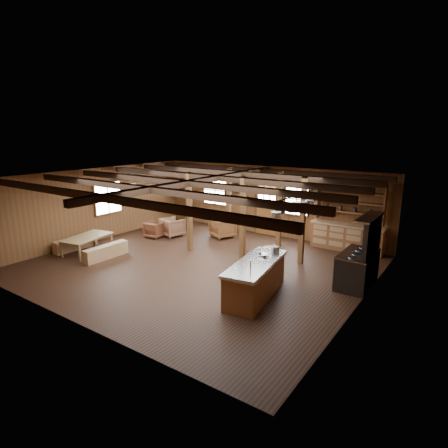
{
  "coord_description": "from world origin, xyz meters",
  "views": [
    {
      "loc": [
        7.1,
        -8.83,
        4.17
      ],
      "look_at": [
        0.48,
        0.71,
        1.27
      ],
      "focal_mm": 30.0,
      "sensor_mm": 36.0,
      "label": 1
    }
  ],
  "objects": [
    {
      "name": "back_door",
      "position": [
        0.0,
        4.45,
        0.88
      ],
      "size": [
        1.02,
        0.08,
        2.15
      ],
      "color": "brown",
      "rests_on": "floor"
    },
    {
      "name": "back_counter",
      "position": [
        3.4,
        4.2,
        0.6
      ],
      "size": [
        2.55,
        0.6,
        2.45
      ],
      "color": "brown",
      "rests_on": "floor"
    },
    {
      "name": "ceiling_joists",
      "position": [
        0.0,
        0.18,
        2.68
      ],
      "size": [
        9.8,
        8.82,
        0.18
      ],
      "color": "black",
      "rests_on": "ceiling"
    },
    {
      "name": "armchair_a",
      "position": [
        -3.45,
        1.49,
        0.32
      ],
      "size": [
        0.75,
        0.77,
        0.63
      ],
      "primitive_type": "imported",
      "rotation": [
        0.0,
        0.0,
        3.26
      ],
      "color": "brown",
      "rests_on": "floor"
    },
    {
      "name": "kitchen_island",
      "position": [
        2.66,
        -1.02,
        0.48
      ],
      "size": [
        1.26,
        2.61,
        1.2
      ],
      "rotation": [
        0.0,
        0.0,
        0.16
      ],
      "color": "brown",
      "rests_on": "floor"
    },
    {
      "name": "room",
      "position": [
        0.0,
        0.0,
        1.4
      ],
      "size": [
        10.04,
        9.04,
        2.84
      ],
      "color": "black",
      "rests_on": "ground"
    },
    {
      "name": "bench_aisle",
      "position": [
        -2.95,
        -1.29,
        0.23
      ],
      "size": [
        0.31,
        1.64,
        0.45
      ],
      "primitive_type": "cube",
      "color": "#956A44",
      "rests_on": "floor"
    },
    {
      "name": "window_back_right",
      "position": [
        1.3,
        4.46,
        1.6
      ],
      "size": [
        1.02,
        0.06,
        1.32
      ],
      "color": "white",
      "rests_on": "wall_back"
    },
    {
      "name": "commercial_range",
      "position": [
        4.65,
        1.18,
        0.64
      ],
      "size": [
        0.83,
        1.62,
        2.0
      ],
      "color": "#313134",
      "rests_on": "floor"
    },
    {
      "name": "pendant_lamps",
      "position": [
        -2.25,
        1.0,
        2.25
      ],
      "size": [
        1.86,
        2.36,
        0.66
      ],
      "color": "#313134",
      "rests_on": "ceiling"
    },
    {
      "name": "armchair_b",
      "position": [
        -1.21,
        3.06,
        0.39
      ],
      "size": [
        1.11,
        1.13,
        0.78
      ],
      "primitive_type": "imported",
      "rotation": [
        0.0,
        0.0,
        2.72
      ],
      "color": "brown",
      "rests_on": "floor"
    },
    {
      "name": "armchair_c",
      "position": [
        -3.0,
        2.03,
        0.37
      ],
      "size": [
        0.98,
        0.99,
        0.74
      ],
      "primitive_type": "imported",
      "rotation": [
        0.0,
        0.0,
        2.88
      ],
      "color": "brown",
      "rests_on": "floor"
    },
    {
      "name": "bowl",
      "position": [
        2.58,
        -0.52,
        0.97
      ],
      "size": [
        0.27,
        0.27,
        0.07
      ],
      "primitive_type": "imported",
      "rotation": [
        0.0,
        0.0,
        0.0
      ],
      "color": "silver",
      "rests_on": "kitchen_island"
    },
    {
      "name": "timber_posts",
      "position": [
        0.52,
        2.08,
        1.4
      ],
      "size": [
        3.95,
        2.35,
        2.8
      ],
      "color": "#472E14",
      "rests_on": "floor"
    },
    {
      "name": "window_back_left",
      "position": [
        -2.6,
        4.46,
        1.6
      ],
      "size": [
        1.32,
        0.06,
        1.32
      ],
      "color": "white",
      "rests_on": "wall_back"
    },
    {
      "name": "counter_pot",
      "position": [
        2.66,
        -0.02,
        1.02
      ],
      "size": [
        0.27,
        0.27,
        0.16
      ],
      "primitive_type": "cylinder",
      "color": "#B9BCC0",
      "rests_on": "kitchen_island"
    },
    {
      "name": "step_stool",
      "position": [
        1.57,
        1.8,
        0.2
      ],
      "size": [
        0.52,
        0.43,
        0.4
      ],
      "primitive_type": "cube",
      "rotation": [
        0.0,
        0.0,
        -0.26
      ],
      "color": "#956A44",
      "rests_on": "floor"
    },
    {
      "name": "window_left",
      "position": [
        -4.96,
        0.5,
        1.6
      ],
      "size": [
        0.14,
        1.24,
        1.32
      ],
      "color": "white",
      "rests_on": "wall_back"
    },
    {
      "name": "notice_boards",
      "position": [
        -1.5,
        4.46,
        1.64
      ],
      "size": [
        1.08,
        0.03,
        0.9
      ],
      "color": "silver",
      "rests_on": "wall_back"
    },
    {
      "name": "pot_rack",
      "position": [
        3.17,
        0.27,
        2.28
      ],
      "size": [
        0.46,
        3.0,
        0.45
      ],
      "color": "#313134",
      "rests_on": "ceiling"
    },
    {
      "name": "dining_table",
      "position": [
        -3.9,
        -1.29,
        0.3
      ],
      "size": [
        1.27,
        1.87,
        0.6
      ],
      "primitive_type": "imported",
      "rotation": [
        0.0,
        0.0,
        1.76
      ],
      "color": "olive",
      "rests_on": "floor"
    },
    {
      "name": "bench_wall",
      "position": [
        -4.65,
        -1.29,
        0.22
      ],
      "size": [
        0.3,
        1.62,
        0.45
      ],
      "primitive_type": "cube",
      "color": "#956A44",
      "rests_on": "floor"
    }
  ]
}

